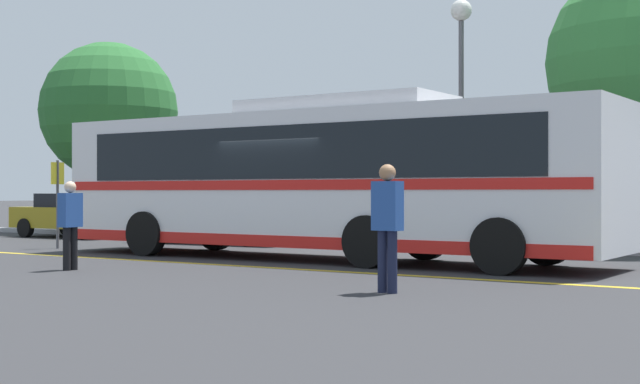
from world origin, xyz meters
TOP-DOWN VIEW (x-y plane):
  - ground_plane at (0.00, 0.00)m, footprint 220.00×220.00m
  - lane_strip_0 at (0.47, -1.97)m, footprint 32.56×0.20m
  - curb_strip at (0.47, 5.14)m, footprint 40.56×0.36m
  - transit_bus at (0.48, 0.23)m, footprint 12.91×2.87m
  - parked_car_0 at (-11.17, 3.90)m, footprint 4.06×1.91m
  - parked_car_1 at (-5.07, 3.73)m, footprint 4.84×2.03m
  - pedestrian_0 at (4.61, -4.50)m, footprint 0.44×0.26m
  - pedestrian_1 at (-2.05, -4.37)m, footprint 0.23×0.42m
  - bus_stop_sign at (-7.16, -0.22)m, footprint 0.07×0.40m
  - street_lamp at (1.10, 6.20)m, footprint 0.57×0.57m
  - tree_0 at (-13.08, 7.30)m, footprint 4.94×4.94m

SIDE VIEW (x-z plane):
  - ground_plane at x=0.00m, z-range 0.00..0.00m
  - lane_strip_0 at x=0.47m, z-range 0.00..0.01m
  - curb_strip at x=0.47m, z-range 0.00..0.15m
  - parked_car_1 at x=-5.07m, z-range 0.03..1.30m
  - parked_car_0 at x=-11.17m, z-range 0.02..1.41m
  - pedestrian_1 at x=-2.05m, z-range 0.11..1.74m
  - pedestrian_0 at x=4.61m, z-range 0.14..1.97m
  - bus_stop_sign at x=-7.16m, z-range 0.30..2.54m
  - transit_bus at x=0.48m, z-range 0.07..3.45m
  - tree_0 at x=-13.08m, z-range 0.94..7.78m
  - street_lamp at x=1.10m, z-range 1.71..8.24m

